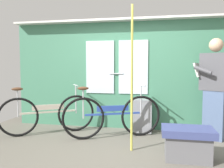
{
  "coord_description": "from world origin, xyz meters",
  "views": [
    {
      "loc": [
        0.6,
        -3.37,
        1.28
      ],
      "look_at": [
        -0.18,
        0.71,
        0.98
      ],
      "focal_mm": 36.26,
      "sensor_mm": 36.0,
      "label": 1
    }
  ],
  "objects_px": {
    "bicycle_near_door": "(112,116)",
    "handrail_pole": "(132,79)",
    "trash_bin_by_wall": "(141,115)",
    "bench_seat_corner": "(187,143)",
    "passenger_reading_newspaper": "(214,86)",
    "bicycle_leaning_behind": "(48,114)"
  },
  "relations": [
    {
      "from": "trash_bin_by_wall",
      "to": "bench_seat_corner",
      "type": "distance_m",
      "value": 1.46
    },
    {
      "from": "bicycle_near_door",
      "to": "bench_seat_corner",
      "type": "bearing_deg",
      "value": -55.91
    },
    {
      "from": "bicycle_near_door",
      "to": "passenger_reading_newspaper",
      "type": "distance_m",
      "value": 1.88
    },
    {
      "from": "bicycle_leaning_behind",
      "to": "bicycle_near_door",
      "type": "bearing_deg",
      "value": -30.99
    },
    {
      "from": "passenger_reading_newspaper",
      "to": "bench_seat_corner",
      "type": "height_order",
      "value": "passenger_reading_newspaper"
    },
    {
      "from": "bicycle_near_door",
      "to": "bicycle_leaning_behind",
      "type": "relative_size",
      "value": 1.08
    },
    {
      "from": "trash_bin_by_wall",
      "to": "bench_seat_corner",
      "type": "xyz_separation_m",
      "value": [
        0.71,
        -1.27,
        -0.08
      ]
    },
    {
      "from": "passenger_reading_newspaper",
      "to": "trash_bin_by_wall",
      "type": "height_order",
      "value": "passenger_reading_newspaper"
    },
    {
      "from": "handrail_pole",
      "to": "trash_bin_by_wall",
      "type": "bearing_deg",
      "value": 85.23
    },
    {
      "from": "bicycle_near_door",
      "to": "bicycle_leaning_behind",
      "type": "bearing_deg",
      "value": 156.77
    },
    {
      "from": "passenger_reading_newspaper",
      "to": "bench_seat_corner",
      "type": "xyz_separation_m",
      "value": [
        -0.57,
        -1.02,
        -0.71
      ]
    },
    {
      "from": "passenger_reading_newspaper",
      "to": "handrail_pole",
      "type": "distance_m",
      "value": 1.6
    },
    {
      "from": "bench_seat_corner",
      "to": "bicycle_near_door",
      "type": "bearing_deg",
      "value": 147.14
    },
    {
      "from": "passenger_reading_newspaper",
      "to": "bench_seat_corner",
      "type": "bearing_deg",
      "value": 89.77
    },
    {
      "from": "bicycle_leaning_behind",
      "to": "trash_bin_by_wall",
      "type": "height_order",
      "value": "bicycle_leaning_behind"
    },
    {
      "from": "trash_bin_by_wall",
      "to": "handrail_pole",
      "type": "relative_size",
      "value": 0.29
    },
    {
      "from": "passenger_reading_newspaper",
      "to": "trash_bin_by_wall",
      "type": "distance_m",
      "value": 1.45
    },
    {
      "from": "bicycle_near_door",
      "to": "bench_seat_corner",
      "type": "distance_m",
      "value": 1.44
    },
    {
      "from": "bicycle_leaning_behind",
      "to": "handrail_pole",
      "type": "height_order",
      "value": "handrail_pole"
    },
    {
      "from": "passenger_reading_newspaper",
      "to": "handrail_pole",
      "type": "xyz_separation_m",
      "value": [
        -1.37,
        -0.81,
        0.16
      ]
    },
    {
      "from": "trash_bin_by_wall",
      "to": "handrail_pole",
      "type": "distance_m",
      "value": 1.32
    },
    {
      "from": "bicycle_near_door",
      "to": "handrail_pole",
      "type": "distance_m",
      "value": 1.0
    }
  ]
}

